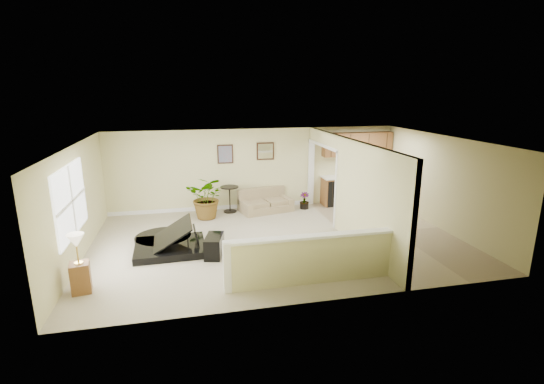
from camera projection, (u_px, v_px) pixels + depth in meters
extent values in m
plane|color=tan|center=(278.00, 241.00, 9.83)|extent=(9.00, 9.00, 0.00)
cube|color=beige|center=(256.00, 169.00, 12.34)|extent=(9.00, 0.04, 2.50)
cube|color=beige|center=(319.00, 236.00, 6.68)|extent=(9.00, 0.04, 2.50)
cube|color=beige|center=(77.00, 204.00, 8.57)|extent=(0.04, 6.00, 2.50)
cube|color=beige|center=(443.00, 183.00, 10.45)|extent=(0.04, 6.00, 2.50)
cube|color=white|center=(278.00, 141.00, 9.20)|extent=(9.00, 6.00, 0.04)
cube|color=tan|center=(393.00, 231.00, 10.48)|extent=(2.70, 6.00, 0.01)
cube|color=beige|center=(369.00, 201.00, 8.75)|extent=(0.12, 3.60, 2.50)
cube|color=beige|center=(325.00, 138.00, 11.30)|extent=(0.12, 2.35, 0.40)
cube|color=beige|center=(313.00, 260.00, 7.56)|extent=(3.30, 0.12, 0.95)
cube|color=white|center=(314.00, 236.00, 7.44)|extent=(3.40, 0.22, 0.05)
cube|color=white|center=(227.00, 267.00, 7.21)|extent=(0.14, 0.14, 1.00)
cube|color=white|center=(70.00, 201.00, 8.05)|extent=(0.05, 2.15, 1.45)
cube|color=#351F13|center=(225.00, 154.00, 12.00)|extent=(0.48, 0.03, 0.58)
cube|color=#825365|center=(225.00, 154.00, 11.98)|extent=(0.40, 0.01, 0.50)
cube|color=#351F13|center=(265.00, 151.00, 12.25)|extent=(0.55, 0.03, 0.55)
cube|color=silver|center=(265.00, 151.00, 12.23)|extent=(0.46, 0.01, 0.46)
cube|color=brown|center=(356.00, 190.00, 12.95)|extent=(2.30, 0.60, 0.90)
cube|color=white|center=(357.00, 176.00, 12.83)|extent=(2.36, 0.65, 0.04)
cube|color=black|center=(333.00, 192.00, 12.79)|extent=(0.60, 0.60, 0.84)
cube|color=brown|center=(357.00, 144.00, 12.69)|extent=(2.30, 0.35, 0.75)
cube|color=black|center=(168.00, 217.00, 8.99)|extent=(1.64, 1.42, 0.33)
cylinder|color=black|center=(162.00, 209.00, 9.53)|extent=(1.36, 1.36, 0.33)
cube|color=white|center=(210.00, 216.00, 9.20)|extent=(0.28, 1.10, 0.02)
cube|color=black|center=(163.00, 203.00, 9.00)|extent=(1.29, 1.30, 0.74)
cube|color=black|center=(214.00, 246.00, 8.88)|extent=(0.52, 0.77, 0.47)
cube|color=tan|center=(266.00, 204.00, 12.18)|extent=(1.72, 1.21, 0.44)
cube|color=tan|center=(264.00, 188.00, 12.39)|extent=(1.56, 0.56, 0.46)
cube|color=tan|center=(244.00, 196.00, 11.96)|extent=(0.38, 0.90, 0.17)
cube|color=tan|center=(287.00, 194.00, 12.25)|extent=(0.38, 0.90, 0.17)
cylinder|color=black|center=(230.00, 211.00, 12.14)|extent=(0.40, 0.40, 0.03)
cylinder|color=black|center=(230.00, 199.00, 12.04)|extent=(0.04, 0.04, 0.78)
cylinder|color=black|center=(229.00, 187.00, 11.95)|extent=(0.55, 0.55, 0.03)
cylinder|color=black|center=(209.00, 214.00, 11.54)|extent=(0.36, 0.36, 0.25)
imported|color=#184916|center=(208.00, 197.00, 11.41)|extent=(1.43, 1.34, 1.27)
cylinder|color=black|center=(304.00, 206.00, 12.45)|extent=(0.27, 0.27, 0.19)
imported|color=#184916|center=(304.00, 201.00, 12.41)|extent=(0.39, 0.39, 0.53)
cube|color=brown|center=(81.00, 278.00, 7.27)|extent=(0.39, 0.39, 0.58)
cylinder|color=gold|center=(79.00, 263.00, 7.19)|extent=(0.15, 0.15, 0.02)
cylinder|color=gold|center=(77.00, 253.00, 7.14)|extent=(0.03, 0.03, 0.38)
cone|color=beige|center=(76.00, 241.00, 7.08)|extent=(0.31, 0.31, 0.25)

